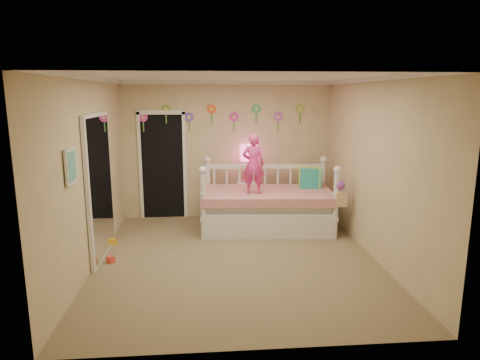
{
  "coord_description": "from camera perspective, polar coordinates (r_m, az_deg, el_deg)",
  "views": [
    {
      "loc": [
        -0.43,
        -5.76,
        2.35
      ],
      "look_at": [
        0.1,
        0.6,
        1.05
      ],
      "focal_mm": 31.33,
      "sensor_mm": 36.0,
      "label": 1
    }
  ],
  "objects": [
    {
      "name": "wall_picture",
      "position": [
        5.16,
        -22.08,
        1.74
      ],
      "size": [
        0.05,
        0.34,
        0.42
      ],
      "primitive_type": "cube",
      "color": "white",
      "rests_on": "left_wall"
    },
    {
      "name": "floor",
      "position": [
        6.23,
        -0.46,
        -10.63
      ],
      "size": [
        4.0,
        4.5,
        0.01
      ],
      "primitive_type": "cube",
      "color": "#7F684C",
      "rests_on": "ground"
    },
    {
      "name": "back_wall",
      "position": [
        8.09,
        -1.68,
        4.05
      ],
      "size": [
        4.0,
        0.01,
        2.6
      ],
      "primitive_type": "cube",
      "color": "tan",
      "rests_on": "floor"
    },
    {
      "name": "child",
      "position": [
        7.07,
        1.83,
        2.18
      ],
      "size": [
        0.4,
        0.3,
        1.02
      ],
      "primitive_type": "imported",
      "rotation": [
        0.0,
        0.0,
        2.98
      ],
      "color": "#F53796",
      "rests_on": "daybed"
    },
    {
      "name": "pillow_turquoise",
      "position": [
        7.62,
        9.62,
        0.23
      ],
      "size": [
        0.37,
        0.13,
        0.37
      ],
      "primitive_type": "cube",
      "rotation": [
        0.0,
        0.0,
        -0.01
      ],
      "color": "teal",
      "rests_on": "daybed"
    },
    {
      "name": "closet_doorway",
      "position": [
        8.14,
        -10.49,
        2.03
      ],
      "size": [
        0.9,
        0.04,
        2.07
      ],
      "primitive_type": "cube",
      "color": "black",
      "rests_on": "back_wall"
    },
    {
      "name": "ceiling",
      "position": [
        5.78,
        -0.51,
        14.0
      ],
      "size": [
        4.0,
        4.5,
        0.01
      ],
      "primitive_type": "cube",
      "color": "white",
      "rests_on": "floor"
    },
    {
      "name": "daybed",
      "position": [
        7.39,
        3.73,
        -2.0
      ],
      "size": [
        2.39,
        1.41,
        1.25
      ],
      "primitive_type": null,
      "rotation": [
        0.0,
        0.0,
        -0.07
      ],
      "color": "white",
      "rests_on": "floor"
    },
    {
      "name": "flower_decals",
      "position": [
        8.01,
        -2.36,
        8.58
      ],
      "size": [
        3.4,
        0.02,
        0.5
      ],
      "primitive_type": null,
      "color": "#B2668C",
      "rests_on": "back_wall"
    },
    {
      "name": "left_wall",
      "position": [
        6.06,
        -19.7,
        0.86
      ],
      "size": [
        0.01,
        4.5,
        2.6
      ],
      "primitive_type": "cube",
      "color": "tan",
      "rests_on": "floor"
    },
    {
      "name": "table_lamp",
      "position": [
        7.96,
        1.15,
        3.1
      ],
      "size": [
        0.32,
        0.32,
        0.71
      ],
      "color": "#EF1F57",
      "rests_on": "nightstand"
    },
    {
      "name": "pillow_lime",
      "position": [
        7.69,
        9.54,
        0.34
      ],
      "size": [
        0.41,
        0.29,
        0.37
      ],
      "primitive_type": "cube",
      "rotation": [
        0.0,
        0.0,
        -0.43
      ],
      "color": "#B5E144",
      "rests_on": "daybed"
    },
    {
      "name": "right_wall",
      "position": [
        6.34,
        17.86,
        1.42
      ],
      "size": [
        0.01,
        4.5,
        2.6
      ],
      "primitive_type": "cube",
      "color": "tan",
      "rests_on": "floor"
    },
    {
      "name": "mirror_closet",
      "position": [
        6.38,
        -18.53,
        -0.84
      ],
      "size": [
        0.07,
        1.3,
        2.1
      ],
      "primitive_type": "cube",
      "color": "white",
      "rests_on": "left_wall"
    },
    {
      "name": "hanging_bag",
      "position": [
        7.0,
        13.45,
        -1.93
      ],
      "size": [
        0.2,
        0.16,
        0.36
      ],
      "primitive_type": null,
      "color": "beige",
      "rests_on": "daybed"
    },
    {
      "name": "crown_molding",
      "position": [
        5.78,
        -0.51,
        13.7
      ],
      "size": [
        4.0,
        4.5,
        0.06
      ],
      "primitive_type": null,
      "color": "white",
      "rests_on": "ceiling"
    },
    {
      "name": "toy_scatter",
      "position": [
        6.49,
        -16.41,
        -9.68
      ],
      "size": [
        1.18,
        1.49,
        0.11
      ],
      "primitive_type": null,
      "rotation": [
        0.0,
        0.0,
        0.33
      ],
      "color": "#996666",
      "rests_on": "floor"
    },
    {
      "name": "nightstand",
      "position": [
        8.12,
        1.13,
        -2.69
      ],
      "size": [
        0.46,
        0.37,
        0.71
      ],
      "primitive_type": "cube",
      "rotation": [
        0.0,
        0.0,
        -0.11
      ],
      "color": "white",
      "rests_on": "floor"
    }
  ]
}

